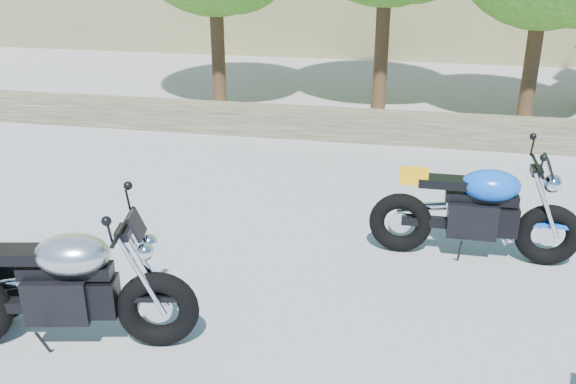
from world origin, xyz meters
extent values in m
plane|color=gray|center=(0.00, 0.00, 0.00)|extent=(90.00, 90.00, 0.00)
cube|color=#473C2F|center=(0.00, 5.50, 0.25)|extent=(22.00, 0.55, 0.50)
cylinder|color=#382314|center=(-2.50, 7.20, 1.51)|extent=(0.28, 0.28, 3.02)
cylinder|color=#382314|center=(0.80, 7.60, 1.68)|extent=(0.28, 0.28, 3.36)
cylinder|color=#382314|center=(3.60, 7.00, 1.46)|extent=(0.28, 0.28, 2.91)
torus|color=black|center=(-0.58, -0.99, 0.37)|extent=(0.75, 0.33, 0.73)
cylinder|color=silver|center=(-0.58, -0.99, 0.37)|extent=(0.26, 0.10, 0.25)
cube|color=black|center=(-1.41, -1.16, 0.50)|extent=(0.61, 0.45, 0.41)
cube|color=black|center=(-1.33, -1.14, 0.76)|extent=(0.82, 0.34, 0.11)
ellipsoid|color=#B4B4B9|center=(-1.25, -1.12, 0.92)|extent=(0.73, 0.57, 0.35)
cube|color=black|center=(-1.74, -1.23, 0.92)|extent=(0.61, 0.36, 0.10)
cylinder|color=black|center=(-0.80, -1.03, 1.18)|extent=(0.19, 0.75, 0.04)
sphere|color=silver|center=(-0.62, -1.00, 0.98)|extent=(0.21, 0.21, 0.21)
torus|color=black|center=(3.07, 1.28, 0.36)|extent=(0.72, 0.18, 0.72)
torus|color=black|center=(1.46, 1.28, 0.36)|extent=(0.72, 0.18, 0.72)
cylinder|color=silver|center=(3.07, 1.28, 0.36)|extent=(0.25, 0.05, 0.25)
cylinder|color=silver|center=(1.46, 1.28, 0.36)|extent=(0.25, 0.05, 0.25)
cube|color=black|center=(2.24, 1.28, 0.49)|extent=(0.54, 0.34, 0.40)
cube|color=black|center=(2.32, 1.28, 0.74)|extent=(0.78, 0.18, 0.11)
ellipsoid|color=blue|center=(2.40, 1.28, 0.89)|extent=(0.64, 0.44, 0.34)
cube|color=black|center=(1.91, 1.28, 0.89)|extent=(0.56, 0.25, 0.10)
cube|color=#FFAA0D|center=(1.57, 1.28, 0.94)|extent=(0.31, 0.23, 0.15)
cylinder|color=black|center=(2.85, 1.28, 1.15)|extent=(0.04, 0.74, 0.04)
sphere|color=silver|center=(3.03, 1.28, 0.96)|extent=(0.20, 0.20, 0.20)
camera|label=1|loc=(1.50, -5.51, 3.47)|focal=40.00mm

